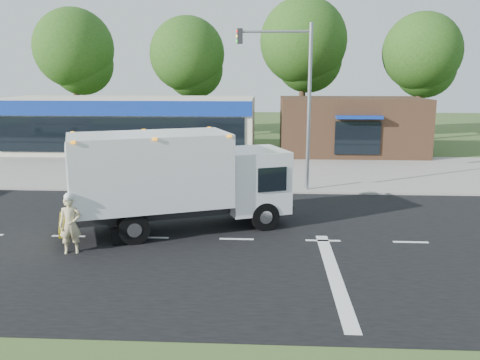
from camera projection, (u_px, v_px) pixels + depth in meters
The scene contains 11 objects.
ground at pixel (237, 239), 17.75m from camera, with size 120.00×120.00×0.00m, color #385123.
road_asphalt at pixel (237, 239), 17.75m from camera, with size 60.00×14.00×0.02m, color black.
sidewalk at pixel (247, 187), 25.75m from camera, with size 60.00×2.40×0.12m, color gray.
parking_apron at pixel (250, 167), 31.43m from camera, with size 60.00×9.00×0.02m, color gray.
lane_markings at pixel (276, 253), 16.35m from camera, with size 55.20×7.00×0.01m.
ems_box_truck at pixel (175, 175), 18.40m from camera, with size 8.57×5.35×3.64m.
emergency_worker at pixel (70, 224), 16.22m from camera, with size 0.79×0.62×2.01m.
retail_strip_mall at pixel (131, 125), 37.29m from camera, with size 18.00×6.20×4.00m.
brown_storefront at pixel (351, 126), 36.49m from camera, with size 10.00×6.70×4.00m.
traffic_signal_pole at pixel (296, 90), 24.04m from camera, with size 3.51×0.25×8.00m.
background_trees at pixel (247, 54), 43.80m from camera, with size 36.77×7.39×12.10m.
Camera 1 is at (1.05, -16.91, 5.69)m, focal length 38.00 mm.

